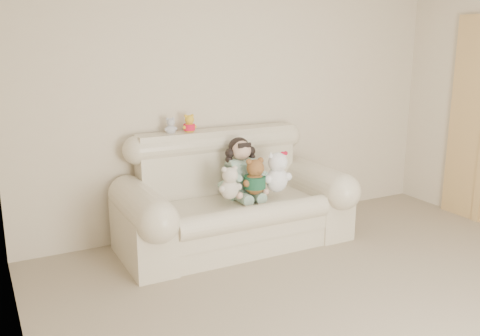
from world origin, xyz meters
name	(u,v)px	position (x,y,z in m)	size (l,w,h in m)	color
wall_back	(242,97)	(0.00, 2.50, 1.30)	(4.50, 4.50, 0.00)	beige
wall_left	(22,189)	(-2.25, 0.00, 1.30)	(5.00, 5.00, 0.00)	beige
sofa	(235,191)	(-0.34, 2.00, 0.52)	(2.10, 0.95, 1.03)	#F9E6C9
seated_child	(241,167)	(-0.23, 2.08, 0.71)	(0.34, 0.42, 0.57)	#246A47
brown_teddy	(255,173)	(-0.20, 1.87, 0.70)	(0.25, 0.19, 0.39)	brown
white_cat	(277,168)	(0.02, 1.85, 0.72)	(0.28, 0.22, 0.44)	white
cream_teddy	(230,180)	(-0.46, 1.85, 0.67)	(0.22, 0.17, 0.34)	beige
yellow_mini_bear	(189,122)	(-0.62, 2.35, 1.12)	(0.13, 0.10, 0.21)	yellow
grey_mini_plush	(170,125)	(-0.80, 2.36, 1.10)	(0.12, 0.09, 0.19)	silver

